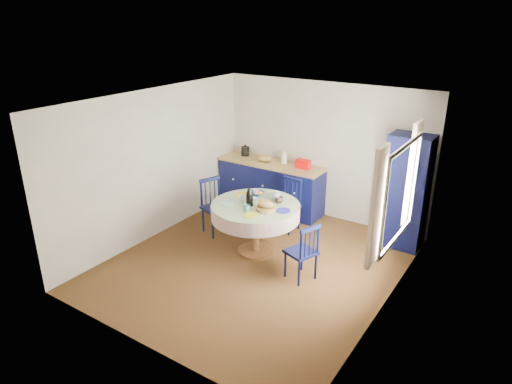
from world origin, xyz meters
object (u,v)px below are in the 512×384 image
pantry_cabinet (406,192)px  mug_c (279,200)px  dining_table (256,212)px  chair_far (288,205)px  chair_left (215,206)px  cobalt_bowl (256,193)px  chair_right (303,252)px  mug_a (243,199)px  kitchen_counter (271,185)px  mug_b (247,208)px  mug_d (256,192)px

pantry_cabinet → mug_c: pantry_cabinet is taller
dining_table → chair_far: bearing=90.6°
chair_left → cobalt_bowl: bearing=-62.3°
chair_right → mug_c: mug_c is taller
chair_far → mug_c: 0.94m
mug_c → mug_a: bearing=-150.3°
mug_c → cobalt_bowl: size_ratio=0.56×
pantry_cabinet → kitchen_counter: bearing=178.3°
kitchen_counter → cobalt_bowl: kitchen_counter is taller
chair_left → cobalt_bowl: (0.80, 0.10, 0.38)m
chair_far → cobalt_bowl: chair_far is taller
chair_left → chair_far: (1.00, 0.79, -0.02)m
dining_table → mug_b: 0.34m
chair_far → mug_c: mug_c is taller
pantry_cabinet → mug_b: pantry_cabinet is taller
chair_far → cobalt_bowl: 0.83m
pantry_cabinet → chair_far: bearing=-163.8°
dining_table → cobalt_bowl: size_ratio=6.01×
chair_right → chair_far: bearing=-122.4°
mug_a → mug_b: mug_b is taller
mug_d → chair_left: bearing=-173.7°
chair_right → cobalt_bowl: 1.41m
kitchen_counter → pantry_cabinet: (2.59, -0.11, 0.45)m
kitchen_counter → mug_a: (0.52, -1.69, 0.40)m
chair_right → mug_c: bearing=-106.2°
pantry_cabinet → mug_b: size_ratio=16.93×
pantry_cabinet → mug_b: 2.59m
mug_b → cobalt_bowl: (-0.24, 0.63, -0.02)m
chair_right → mug_a: mug_a is taller
chair_left → mug_d: chair_left is taller
chair_left → chair_far: chair_left is taller
dining_table → mug_a: bearing=-171.8°
chair_right → mug_b: 1.06m
kitchen_counter → chair_far: bearing=-41.0°
chair_far → kitchen_counter: bearing=142.9°
kitchen_counter → mug_c: kitchen_counter is taller
mug_b → mug_d: bearing=112.2°
dining_table → mug_c: (0.27, 0.25, 0.18)m
pantry_cabinet → mug_a: 2.61m
dining_table → chair_far: (-0.01, 1.03, -0.25)m
mug_a → cobalt_bowl: size_ratio=0.55×
dining_table → mug_b: (0.03, -0.29, 0.18)m
pantry_cabinet → chair_far: size_ratio=2.04×
dining_table → mug_b: bearing=-83.7°
dining_table → chair_right: 1.06m
dining_table → mug_a: size_ratio=10.84×
mug_b → mug_a: bearing=134.2°
chair_far → chair_right: (1.00, -1.32, -0.02)m
chair_right → dining_table: bearing=-85.6°
chair_far → mug_a: mug_a is taller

